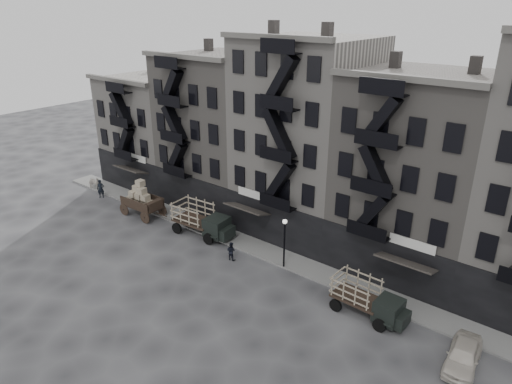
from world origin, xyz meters
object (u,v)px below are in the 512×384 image
Objects in this scene: car_east at (463,356)px; pedestrian_west at (101,189)px; stake_truck_east at (368,296)px; wagon at (141,196)px; horse at (94,183)px; stake_truck_west at (202,218)px; pedestrian_mid at (231,251)px.

pedestrian_west is at bearing 172.63° from car_east.
stake_truck_east is 6.52m from car_east.
wagon is 0.83× the size of stake_truck_east.
stake_truck_west is (17.02, 0.01, 0.86)m from horse.
stake_truck_east is at bearing -45.99° from pedestrian_west.
pedestrian_mid is at bearing -104.71° from horse.
wagon reaches higher than pedestrian_west.
car_east is at bearing -10.18° from stake_truck_west.
horse is at bearing 171.72° from car_east.
pedestrian_mid reaches higher than car_east.
horse is at bearing 173.24° from wagon.
pedestrian_mid is (-11.88, -0.30, -0.68)m from stake_truck_east.
wagon is 7.60m from stake_truck_west.
stake_truck_west reaches higher than pedestrian_west.
wagon is at bearing -179.18° from stake_truck_west.
car_east is 37.88m from pedestrian_west.
wagon reaches higher than horse.
stake_truck_west is at bearing 177.36° from stake_truck_east.
pedestrian_mid is at bearing -23.21° from stake_truck_west.
car_east is (6.43, -0.81, -0.76)m from stake_truck_east.
stake_truck_east is (16.86, -1.34, -0.21)m from stake_truck_west.
pedestrian_west is at bearing 177.62° from wagon.
wagon reaches higher than stake_truck_east.
pedestrian_west is (-14.56, -0.74, -0.68)m from stake_truck_west.
horse is at bearing -12.12° from pedestrian_mid.
stake_truck_west reaches higher than horse.
car_east is at bearing 170.55° from pedestrian_mid.
stake_truck_east is at bearing -9.46° from stake_truck_west.
pedestrian_mid is (12.53, -0.89, -1.27)m from wagon.
pedestrian_mid is (-18.31, 0.50, 0.07)m from car_east.
pedestrian_mid is at bearing -47.55° from pedestrian_west.
stake_truck_west is 3.00× the size of pedestrian_west.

